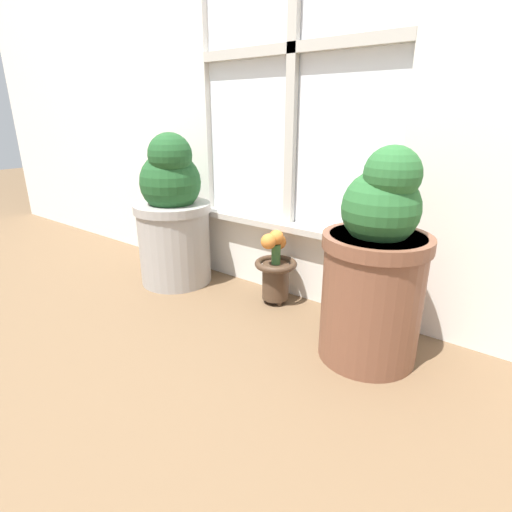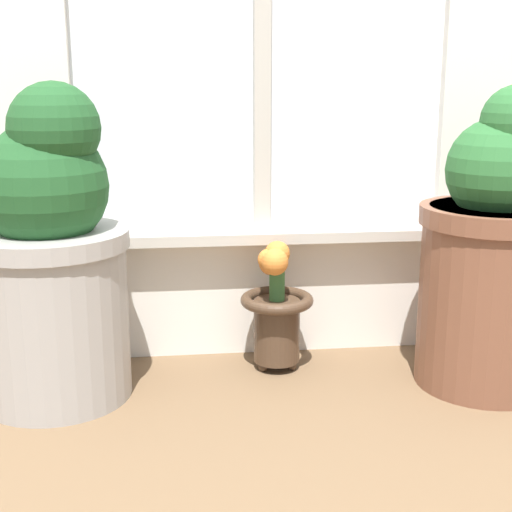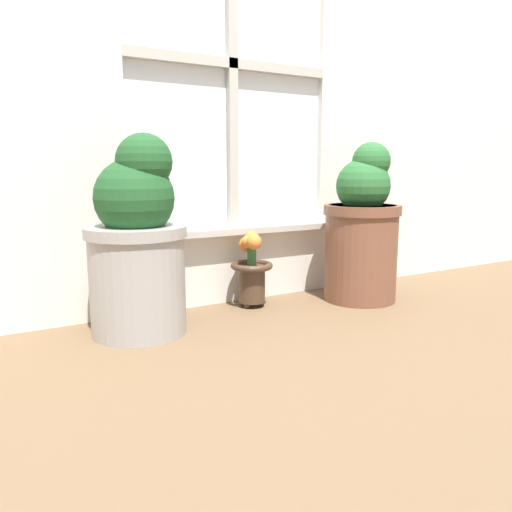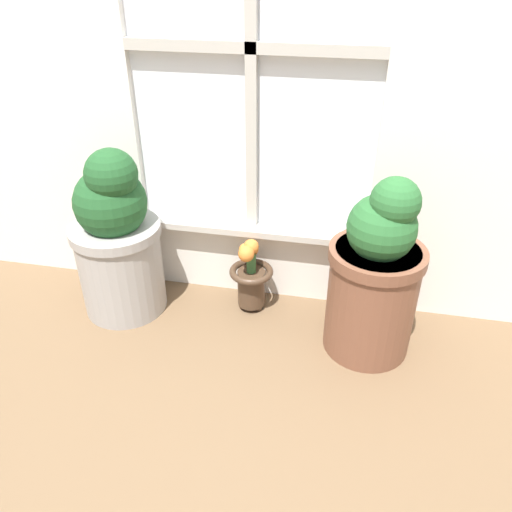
% 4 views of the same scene
% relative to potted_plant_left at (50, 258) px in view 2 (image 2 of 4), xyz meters
% --- Properties ---
extents(ground_plane, '(10.00, 10.00, 0.00)m').
position_rel_potted_plant_left_xyz_m(ground_plane, '(0.44, -0.34, -0.29)').
color(ground_plane, brown).
extents(potted_plant_left, '(0.31, 0.31, 0.62)m').
position_rel_potted_plant_left_xyz_m(potted_plant_left, '(0.00, 0.00, 0.00)').
color(potted_plant_left, '#9E9993').
rests_on(potted_plant_left, ground_plane).
extents(potted_plant_right, '(0.30, 0.30, 0.61)m').
position_rel_potted_plant_left_xyz_m(potted_plant_right, '(0.88, -0.04, -0.01)').
color(potted_plant_right, brown).
rests_on(potted_plant_right, ground_plane).
extents(flower_vase, '(0.16, 0.16, 0.29)m').
position_rel_potted_plant_left_xyz_m(flower_vase, '(0.45, 0.09, -0.14)').
color(flower_vase, '#473323').
rests_on(flower_vase, ground_plane).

